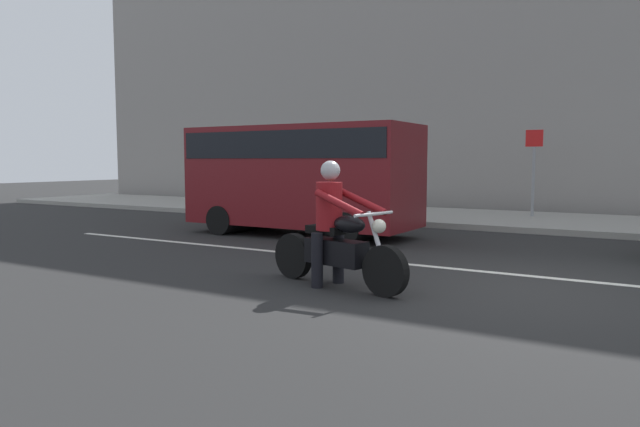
% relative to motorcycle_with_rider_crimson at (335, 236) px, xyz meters
% --- Properties ---
extents(ground_plane, '(80.00, 80.00, 0.00)m').
position_rel_motorcycle_with_rider_crimson_xyz_m(ground_plane, '(2.08, 1.07, -0.65)').
color(ground_plane, '#262626').
extents(sidewalk_slab, '(40.00, 4.40, 0.14)m').
position_rel_motorcycle_with_rider_crimson_xyz_m(sidewalk_slab, '(2.08, 9.07, -0.58)').
color(sidewalk_slab, '#99968E').
rests_on(sidewalk_slab, ground_plane).
extents(lane_marking_stripe, '(18.00, 0.14, 0.01)m').
position_rel_motorcycle_with_rider_crimson_xyz_m(lane_marking_stripe, '(1.58, 1.97, -0.65)').
color(lane_marking_stripe, silver).
rests_on(lane_marking_stripe, ground_plane).
extents(motorcycle_with_rider_crimson, '(2.17, 0.83, 1.61)m').
position_rel_motorcycle_with_rider_crimson_xyz_m(motorcycle_with_rider_crimson, '(0.00, 0.00, 0.00)').
color(motorcycle_with_rider_crimson, black).
rests_on(motorcycle_with_rider_crimson, ground_plane).
extents(parked_van_maroon, '(4.99, 1.96, 2.34)m').
position_rel_motorcycle_with_rider_crimson_xyz_m(parked_van_maroon, '(-3.15, 4.18, 0.71)').
color(parked_van_maroon, maroon).
rests_on(parked_van_maroon, ground_plane).
extents(street_sign_post, '(0.44, 0.08, 2.32)m').
position_rel_motorcycle_with_rider_crimson_xyz_m(street_sign_post, '(0.62, 9.73, 0.90)').
color(street_sign_post, gray).
rests_on(street_sign_post, sidewalk_slab).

